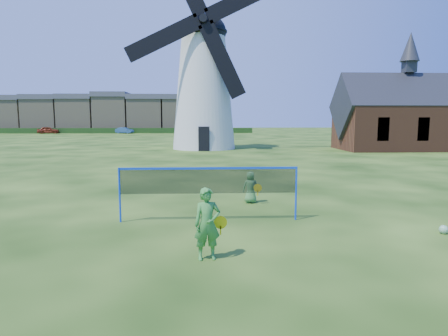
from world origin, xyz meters
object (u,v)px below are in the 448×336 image
Objects in this scene: chapel at (406,117)px; player_boy at (251,187)px; windmill at (204,82)px; play_ball at (444,230)px; badminton_net at (209,182)px; player_girl at (207,224)px; car_left at (48,130)px; car_right at (125,130)px.

chapel is 27.86m from player_boy.
windmill is 83.56× the size of play_ball.
player_boy is at bearing -127.72° from chapel.
chapel is (18.63, -2.21, -3.28)m from windmill.
windmill reaches higher than badminton_net.
player_boy is (1.53, 5.34, -0.21)m from player_girl.
play_ball is at bearing -77.66° from windmill.
player_boy is (1.47, 2.32, -0.59)m from badminton_net.
play_ball is 0.06× the size of car_left.
chapel reaches higher than player_boy.
windmill is 26.96m from badminton_net.
badminton_net reaches higher than player_girl.
player_girl is at bearing -124.14° from chapel.
chapel is 2.48× the size of badminton_net.
badminton_net is 3.05m from player_girl.
car_left is at bearing 104.55° from player_girl.
player_girl reaches higher than play_ball.
chapel reaches higher than play_ball.
player_girl is at bearing -146.09° from car_right.
badminton_net is at bearing 165.53° from play_ball.
player_girl is at bearing -166.08° from play_ball.
car_left is (-29.64, 67.20, -0.10)m from player_girl.
player_boy is 5.92m from play_ball.
player_girl is at bearing 78.19° from player_boy.
badminton_net is (-18.44, -24.27, -1.84)m from chapel.
badminton_net is 66.35m from car_right.
chapel is at bearing -123.56° from player_boy.
windmill is 29.32m from play_ball.
chapel is 3.29× the size of car_left.
windmill is at bearing 102.34° from play_ball.
car_left reaches higher than player_boy.
chapel is 52.69m from car_right.
chapel is 62.58m from car_left.
car_right is (-15.47, 64.52, -0.57)m from badminton_net.
windmill is at bearing -137.05° from car_right.
player_girl is 6.85× the size of play_ball.
player_boy reaches higher than play_ball.
windmill is 48.21m from car_left.
car_left is at bearing 112.44° from car_right.
car_left is at bearing 128.05° from windmill.
play_ball is (6.13, -28.01, -6.14)m from windmill.
badminton_net is 22.95× the size of play_ball.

